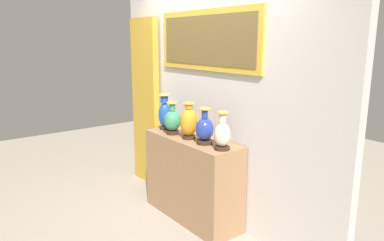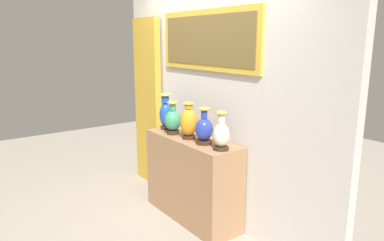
{
  "view_description": "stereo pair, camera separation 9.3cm",
  "coord_description": "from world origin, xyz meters",
  "px_view_note": "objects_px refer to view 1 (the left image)",
  "views": [
    {
      "loc": [
        2.91,
        -2.23,
        1.91
      ],
      "look_at": [
        0.0,
        0.0,
        1.09
      ],
      "focal_mm": 33.85,
      "sensor_mm": 36.0,
      "label": 1
    },
    {
      "loc": [
        2.97,
        -2.16,
        1.91
      ],
      "look_at": [
        0.0,
        0.0,
        1.09
      ],
      "focal_mm": 33.85,
      "sensor_mm": 36.0,
      "label": 2
    }
  ],
  "objects_px": {
    "vase_sapphire": "(165,113)",
    "vase_jade": "(172,120)",
    "vase_ivory": "(222,134)",
    "vase_amber": "(189,122)",
    "vase_cobalt": "(205,129)"
  },
  "relations": [
    {
      "from": "vase_sapphire",
      "to": "vase_jade",
      "type": "distance_m",
      "value": 0.25
    },
    {
      "from": "vase_amber",
      "to": "vase_cobalt",
      "type": "relative_size",
      "value": 1.04
    },
    {
      "from": "vase_cobalt",
      "to": "vase_ivory",
      "type": "distance_m",
      "value": 0.25
    },
    {
      "from": "vase_sapphire",
      "to": "vase_ivory",
      "type": "height_order",
      "value": "vase_sapphire"
    },
    {
      "from": "vase_amber",
      "to": "vase_ivory",
      "type": "xyz_separation_m",
      "value": [
        0.5,
        0.02,
        -0.03
      ]
    },
    {
      "from": "vase_jade",
      "to": "vase_ivory",
      "type": "distance_m",
      "value": 0.75
    },
    {
      "from": "vase_sapphire",
      "to": "vase_jade",
      "type": "height_order",
      "value": "vase_sapphire"
    },
    {
      "from": "vase_jade",
      "to": "vase_amber",
      "type": "xyz_separation_m",
      "value": [
        0.25,
        0.03,
        0.02
      ]
    },
    {
      "from": "vase_jade",
      "to": "vase_ivory",
      "type": "height_order",
      "value": "vase_ivory"
    },
    {
      "from": "vase_sapphire",
      "to": "vase_cobalt",
      "type": "bearing_deg",
      "value": -1.26
    },
    {
      "from": "vase_amber",
      "to": "vase_sapphire",
      "type": "bearing_deg",
      "value": 177.08
    },
    {
      "from": "vase_amber",
      "to": "vase_cobalt",
      "type": "bearing_deg",
      "value": 2.04
    },
    {
      "from": "vase_sapphire",
      "to": "vase_ivory",
      "type": "distance_m",
      "value": 0.99
    },
    {
      "from": "vase_sapphire",
      "to": "vase_amber",
      "type": "height_order",
      "value": "vase_sapphire"
    },
    {
      "from": "vase_ivory",
      "to": "vase_cobalt",
      "type": "bearing_deg",
      "value": -178.08
    }
  ]
}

